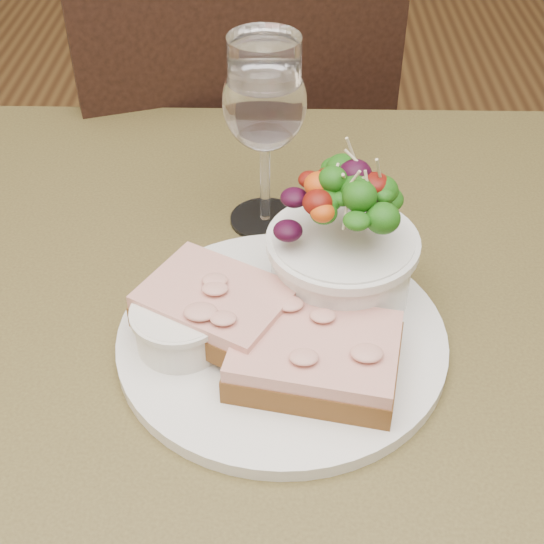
{
  "coord_description": "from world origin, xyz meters",
  "views": [
    {
      "loc": [
        0.03,
        -0.44,
        1.19
      ],
      "look_at": [
        0.02,
        0.01,
        0.81
      ],
      "focal_mm": 50.0,
      "sensor_mm": 36.0,
      "label": 1
    }
  ],
  "objects_px": {
    "dinner_plate": "(282,338)",
    "sandwich_back": "(216,306)",
    "cafe_table": "(252,418)",
    "ramekin": "(180,325)",
    "sandwich_front": "(315,356)",
    "salad_bowl": "(343,239)",
    "chair_far": "(226,277)",
    "wine_glass": "(265,108)"
  },
  "relations": [
    {
      "from": "cafe_table",
      "to": "salad_bowl",
      "type": "xyz_separation_m",
      "value": [
        0.07,
        0.04,
        0.17
      ]
    },
    {
      "from": "dinner_plate",
      "to": "wine_glass",
      "type": "distance_m",
      "value": 0.21
    },
    {
      "from": "salad_bowl",
      "to": "sandwich_front",
      "type": "bearing_deg",
      "value": -104.43
    },
    {
      "from": "chair_far",
      "to": "sandwich_front",
      "type": "xyz_separation_m",
      "value": [
        0.13,
        -0.66,
        0.49
      ]
    },
    {
      "from": "dinner_plate",
      "to": "salad_bowl",
      "type": "distance_m",
      "value": 0.09
    },
    {
      "from": "dinner_plate",
      "to": "sandwich_back",
      "type": "relative_size",
      "value": 1.91
    },
    {
      "from": "sandwich_front",
      "to": "sandwich_back",
      "type": "height_order",
      "value": "sandwich_back"
    },
    {
      "from": "sandwich_front",
      "to": "cafe_table",
      "type": "bearing_deg",
      "value": 149.15
    },
    {
      "from": "dinner_plate",
      "to": "cafe_table",
      "type": "bearing_deg",
      "value": 169.33
    },
    {
      "from": "cafe_table",
      "to": "chair_far",
      "type": "xyz_separation_m",
      "value": [
        -0.08,
        0.62,
        -0.36
      ]
    },
    {
      "from": "chair_far",
      "to": "wine_glass",
      "type": "height_order",
      "value": "wine_glass"
    },
    {
      "from": "sandwich_front",
      "to": "sandwich_back",
      "type": "bearing_deg",
      "value": 160.28
    },
    {
      "from": "sandwich_back",
      "to": "dinner_plate",
      "type": "bearing_deg",
      "value": 23.63
    },
    {
      "from": "ramekin",
      "to": "salad_bowl",
      "type": "relative_size",
      "value": 0.55
    },
    {
      "from": "dinner_plate",
      "to": "salad_bowl",
      "type": "height_order",
      "value": "salad_bowl"
    },
    {
      "from": "cafe_table",
      "to": "dinner_plate",
      "type": "bearing_deg",
      "value": -10.67
    },
    {
      "from": "cafe_table",
      "to": "sandwich_front",
      "type": "distance_m",
      "value": 0.15
    },
    {
      "from": "chair_far",
      "to": "salad_bowl",
      "type": "height_order",
      "value": "chair_far"
    },
    {
      "from": "cafe_table",
      "to": "salad_bowl",
      "type": "bearing_deg",
      "value": 30.29
    },
    {
      "from": "cafe_table",
      "to": "ramekin",
      "type": "bearing_deg",
      "value": -161.5
    },
    {
      "from": "dinner_plate",
      "to": "sandwich_back",
      "type": "xyz_separation_m",
      "value": [
        -0.05,
        0.01,
        0.03
      ]
    },
    {
      "from": "sandwich_back",
      "to": "wine_glass",
      "type": "distance_m",
      "value": 0.19
    },
    {
      "from": "sandwich_front",
      "to": "wine_glass",
      "type": "relative_size",
      "value": 0.8
    },
    {
      "from": "chair_far",
      "to": "dinner_plate",
      "type": "distance_m",
      "value": 0.78
    },
    {
      "from": "dinner_plate",
      "to": "salad_bowl",
      "type": "bearing_deg",
      "value": 45.07
    },
    {
      "from": "dinner_plate",
      "to": "sandwich_front",
      "type": "distance_m",
      "value": 0.05
    },
    {
      "from": "cafe_table",
      "to": "dinner_plate",
      "type": "height_order",
      "value": "dinner_plate"
    },
    {
      "from": "cafe_table",
      "to": "ramekin",
      "type": "xyz_separation_m",
      "value": [
        -0.05,
        -0.02,
        0.13
      ]
    },
    {
      "from": "cafe_table",
      "to": "wine_glass",
      "type": "height_order",
      "value": "wine_glass"
    },
    {
      "from": "sandwich_front",
      "to": "ramekin",
      "type": "height_order",
      "value": "ramekin"
    },
    {
      "from": "cafe_table",
      "to": "ramekin",
      "type": "relative_size",
      "value": 11.39
    },
    {
      "from": "chair_far",
      "to": "wine_glass",
      "type": "distance_m",
      "value": 0.74
    },
    {
      "from": "sandwich_back",
      "to": "wine_glass",
      "type": "height_order",
      "value": "wine_glass"
    },
    {
      "from": "sandwich_back",
      "to": "ramekin",
      "type": "distance_m",
      "value": 0.03
    },
    {
      "from": "wine_glass",
      "to": "dinner_plate",
      "type": "bearing_deg",
      "value": -83.93
    },
    {
      "from": "chair_far",
      "to": "salad_bowl",
      "type": "xyz_separation_m",
      "value": [
        0.15,
        -0.57,
        0.53
      ]
    },
    {
      "from": "chair_far",
      "to": "sandwich_back",
      "type": "bearing_deg",
      "value": 76.07
    },
    {
      "from": "chair_far",
      "to": "salad_bowl",
      "type": "bearing_deg",
      "value": 86.22
    },
    {
      "from": "dinner_plate",
      "to": "sandwich_back",
      "type": "bearing_deg",
      "value": 174.29
    },
    {
      "from": "sandwich_front",
      "to": "salad_bowl",
      "type": "distance_m",
      "value": 0.1
    },
    {
      "from": "cafe_table",
      "to": "chair_far",
      "type": "relative_size",
      "value": 0.89
    },
    {
      "from": "chair_far",
      "to": "sandwich_front",
      "type": "bearing_deg",
      "value": 82.34
    }
  ]
}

